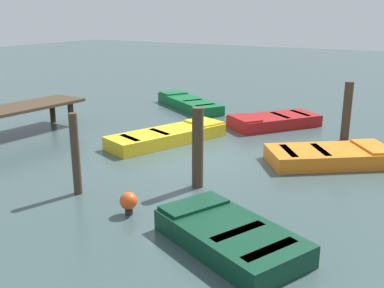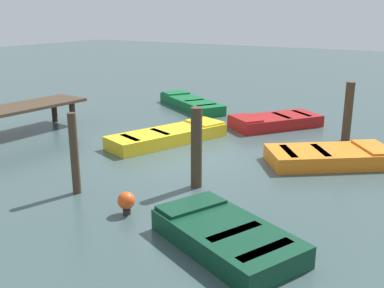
{
  "view_description": "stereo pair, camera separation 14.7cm",
  "coord_description": "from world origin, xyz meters",
  "px_view_note": "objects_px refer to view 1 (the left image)",
  "views": [
    {
      "loc": [
        -10.62,
        -6.24,
        3.99
      ],
      "look_at": [
        0.0,
        0.0,
        0.35
      ],
      "focal_mm": 42.29,
      "sensor_mm": 36.0,
      "label": 1
    },
    {
      "loc": [
        -10.55,
        -6.37,
        3.99
      ],
      "look_at": [
        0.0,
        0.0,
        0.35
      ],
      "focal_mm": 42.29,
      "sensor_mm": 36.0,
      "label": 2
    }
  ],
  "objects_px": {
    "rowboat_orange": "(330,156)",
    "rowboat_green": "(189,103)",
    "dock_segment": "(10,112)",
    "rowboat_dark_green": "(229,235)",
    "rowboat_yellow": "(168,136)",
    "mooring_piling_center": "(347,112)",
    "marker_buoy": "(129,202)",
    "mooring_piling_far_right": "(198,148)",
    "mooring_piling_near_right": "(75,154)",
    "rowboat_red": "(274,121)"
  },
  "relations": [
    {
      "from": "mooring_piling_far_right",
      "to": "rowboat_yellow",
      "type": "bearing_deg",
      "value": 43.65
    },
    {
      "from": "rowboat_yellow",
      "to": "rowboat_green",
      "type": "height_order",
      "value": "same"
    },
    {
      "from": "mooring_piling_far_right",
      "to": "mooring_piling_near_right",
      "type": "height_order",
      "value": "mooring_piling_far_right"
    },
    {
      "from": "rowboat_orange",
      "to": "rowboat_green",
      "type": "xyz_separation_m",
      "value": [
        4.31,
        7.03,
        -0.0
      ]
    },
    {
      "from": "dock_segment",
      "to": "marker_buoy",
      "type": "distance_m",
      "value": 7.62
    },
    {
      "from": "mooring_piling_center",
      "to": "rowboat_orange",
      "type": "bearing_deg",
      "value": -176.39
    },
    {
      "from": "rowboat_red",
      "to": "dock_segment",
      "type": "bearing_deg",
      "value": -15.83
    },
    {
      "from": "marker_buoy",
      "to": "rowboat_green",
      "type": "bearing_deg",
      "value": 24.23
    },
    {
      "from": "rowboat_dark_green",
      "to": "rowboat_green",
      "type": "distance_m",
      "value": 11.85
    },
    {
      "from": "rowboat_dark_green",
      "to": "mooring_piling_far_right",
      "type": "distance_m",
      "value": 2.98
    },
    {
      "from": "mooring_piling_near_right",
      "to": "mooring_piling_center",
      "type": "bearing_deg",
      "value": -29.16
    },
    {
      "from": "rowboat_red",
      "to": "marker_buoy",
      "type": "distance_m",
      "value": 8.41
    },
    {
      "from": "mooring_piling_far_right",
      "to": "dock_segment",
      "type": "bearing_deg",
      "value": 84.14
    },
    {
      "from": "dock_segment",
      "to": "rowboat_yellow",
      "type": "distance_m",
      "value": 5.29
    },
    {
      "from": "mooring_piling_far_right",
      "to": "rowboat_red",
      "type": "bearing_deg",
      "value": 4.56
    },
    {
      "from": "mooring_piling_center",
      "to": "marker_buoy",
      "type": "bearing_deg",
      "value": 162.14
    },
    {
      "from": "rowboat_green",
      "to": "marker_buoy",
      "type": "bearing_deg",
      "value": 146.13
    },
    {
      "from": "rowboat_dark_green",
      "to": "mooring_piling_far_right",
      "type": "xyz_separation_m",
      "value": [
        2.19,
        1.89,
        0.73
      ]
    },
    {
      "from": "rowboat_yellow",
      "to": "mooring_piling_center",
      "type": "bearing_deg",
      "value": -37.61
    },
    {
      "from": "rowboat_yellow",
      "to": "mooring_piling_center",
      "type": "relative_size",
      "value": 2.18
    },
    {
      "from": "rowboat_yellow",
      "to": "marker_buoy",
      "type": "xyz_separation_m",
      "value": [
        -4.83,
        -2.22,
        0.07
      ]
    },
    {
      "from": "mooring_piling_center",
      "to": "mooring_piling_near_right",
      "type": "bearing_deg",
      "value": 150.84
    },
    {
      "from": "rowboat_yellow",
      "to": "rowboat_red",
      "type": "relative_size",
      "value": 1.21
    },
    {
      "from": "rowboat_yellow",
      "to": "mooring_piling_far_right",
      "type": "bearing_deg",
      "value": -116.42
    },
    {
      "from": "dock_segment",
      "to": "mooring_piling_far_right",
      "type": "xyz_separation_m",
      "value": [
        -0.77,
        -7.51,
        0.12
      ]
    },
    {
      "from": "rowboat_yellow",
      "to": "mooring_piling_far_right",
      "type": "distance_m",
      "value": 3.93
    },
    {
      "from": "marker_buoy",
      "to": "rowboat_dark_green",
      "type": "bearing_deg",
      "value": -93.62
    },
    {
      "from": "mooring_piling_center",
      "to": "mooring_piling_near_right",
      "type": "xyz_separation_m",
      "value": [
        -7.56,
        4.22,
        -0.01
      ]
    },
    {
      "from": "rowboat_red",
      "to": "mooring_piling_near_right",
      "type": "bearing_deg",
      "value": 24.21
    },
    {
      "from": "rowboat_orange",
      "to": "rowboat_yellow",
      "type": "xyz_separation_m",
      "value": [
        -0.5,
        4.91,
        -0.0
      ]
    },
    {
      "from": "dock_segment",
      "to": "rowboat_red",
      "type": "height_order",
      "value": "dock_segment"
    },
    {
      "from": "rowboat_green",
      "to": "marker_buoy",
      "type": "height_order",
      "value": "marker_buoy"
    },
    {
      "from": "rowboat_red",
      "to": "rowboat_green",
      "type": "xyz_separation_m",
      "value": [
        1.23,
        4.28,
        -0.0
      ]
    },
    {
      "from": "rowboat_dark_green",
      "to": "marker_buoy",
      "type": "distance_m",
      "value": 2.34
    },
    {
      "from": "dock_segment",
      "to": "rowboat_red",
      "type": "xyz_separation_m",
      "value": [
        5.6,
        -7.0,
        -0.61
      ]
    },
    {
      "from": "dock_segment",
      "to": "mooring_piling_center",
      "type": "height_order",
      "value": "mooring_piling_center"
    },
    {
      "from": "rowboat_orange",
      "to": "mooring_piling_center",
      "type": "xyz_separation_m",
      "value": [
        2.52,
        0.16,
        0.73
      ]
    },
    {
      "from": "rowboat_red",
      "to": "mooring_piling_center",
      "type": "xyz_separation_m",
      "value": [
        -0.55,
        -2.6,
        0.73
      ]
    },
    {
      "from": "rowboat_green",
      "to": "marker_buoy",
      "type": "xyz_separation_m",
      "value": [
        -9.64,
        -4.34,
        0.07
      ]
    },
    {
      "from": "rowboat_green",
      "to": "mooring_piling_near_right",
      "type": "height_order",
      "value": "mooring_piling_near_right"
    },
    {
      "from": "rowboat_green",
      "to": "rowboat_yellow",
      "type": "bearing_deg",
      "value": 145.68
    },
    {
      "from": "rowboat_green",
      "to": "mooring_piling_near_right",
      "type": "xyz_separation_m",
      "value": [
        -9.34,
        -2.65,
        0.72
      ]
    },
    {
      "from": "mooring_piling_near_right",
      "to": "rowboat_dark_green",
      "type": "bearing_deg",
      "value": -96.36
    },
    {
      "from": "dock_segment",
      "to": "rowboat_yellow",
      "type": "xyz_separation_m",
      "value": [
        2.02,
        -4.84,
        -0.61
      ]
    },
    {
      "from": "dock_segment",
      "to": "rowboat_dark_green",
      "type": "distance_m",
      "value": 9.87
    },
    {
      "from": "dock_segment",
      "to": "rowboat_dark_green",
      "type": "bearing_deg",
      "value": -102.6
    },
    {
      "from": "dock_segment",
      "to": "rowboat_yellow",
      "type": "bearing_deg",
      "value": -62.46
    },
    {
      "from": "dock_segment",
      "to": "rowboat_yellow",
      "type": "height_order",
      "value": "dock_segment"
    },
    {
      "from": "rowboat_dark_green",
      "to": "rowboat_red",
      "type": "xyz_separation_m",
      "value": [
        8.56,
        2.4,
        -0.0
      ]
    },
    {
      "from": "rowboat_green",
      "to": "mooring_piling_far_right",
      "type": "relative_size",
      "value": 2.08
    }
  ]
}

